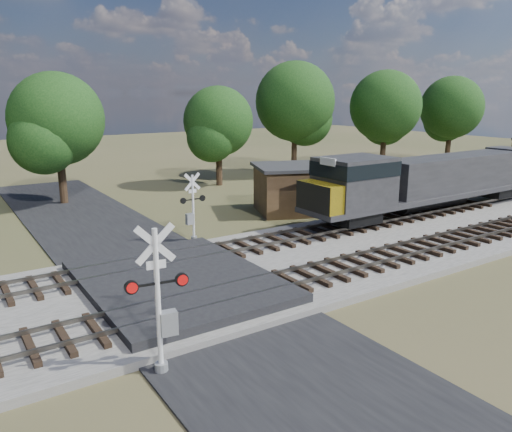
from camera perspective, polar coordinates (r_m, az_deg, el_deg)
ground at (r=20.59m, az=-8.43°, el=-8.86°), size 160.00×160.00×0.00m
ballast_bed at (r=26.37m, az=11.18°, el=-3.50°), size 140.00×10.00×0.30m
road at (r=20.57m, az=-8.44°, el=-8.76°), size 7.00×60.00×0.08m
crossing_panel at (r=20.89m, az=-9.05°, el=-7.60°), size 7.00×9.00×0.62m
track_near at (r=20.26m, az=2.07°, el=-7.83°), size 140.00×2.60×0.33m
track_far at (r=24.27m, az=-4.79°, el=-4.16°), size 140.00×2.60×0.33m
crossing_signal_near at (r=14.58m, az=-10.71°, el=-10.83°), size 1.80×0.43×4.49m
crossing_signal_far at (r=27.18m, az=-7.32°, el=0.29°), size 1.53×0.33×3.79m
equipment_shed at (r=33.94m, az=3.98°, el=3.17°), size 6.11×6.11×3.21m
treeline at (r=39.43m, az=-15.86°, el=11.50°), size 79.26×11.14×11.61m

